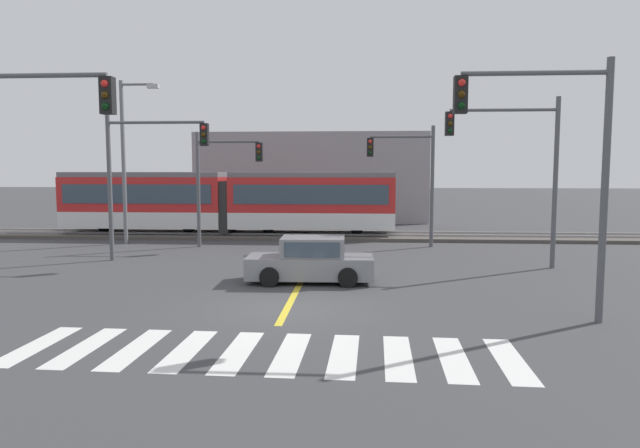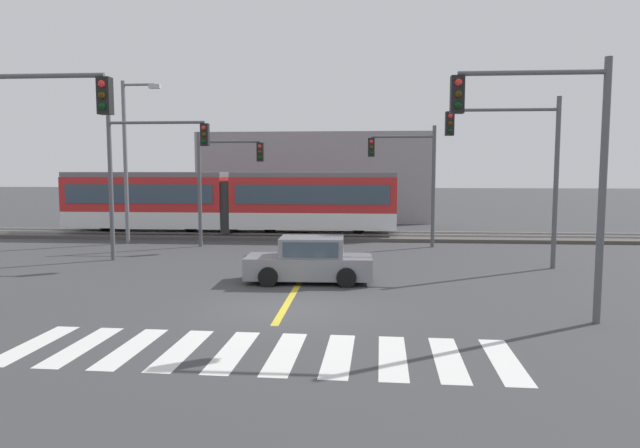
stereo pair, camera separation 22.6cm
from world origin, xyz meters
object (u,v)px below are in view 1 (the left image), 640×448
object	(u,v)px
light_rail_tram	(228,200)
traffic_light_mid_right	(519,156)
traffic_light_mid_left	(143,162)
traffic_light_near_left	(19,148)
street_lamp_west	(127,152)
traffic_light_far_left	(221,172)
traffic_light_near_right	(555,149)
traffic_light_far_right	(410,169)
sedan_crossing	(311,261)

from	to	relation	value
light_rail_tram	traffic_light_mid_right	size ratio (longest dim) A/B	2.86
traffic_light_mid_left	traffic_light_near_left	distance (m)	9.07
traffic_light_mid_left	traffic_light_mid_right	bearing A→B (deg)	-2.40
traffic_light_mid_right	street_lamp_west	bearing A→B (deg)	161.82
traffic_light_near_left	traffic_light_far_left	bearing A→B (deg)	82.44
traffic_light_near_right	traffic_light_near_left	size ratio (longest dim) A/B	0.97
light_rail_tram	traffic_light_far_right	bearing A→B (deg)	-20.28
traffic_light_far_right	traffic_light_mid_right	size ratio (longest dim) A/B	0.90
traffic_light_mid_left	sedan_crossing	bearing A→B (deg)	-28.91
light_rail_tram	traffic_light_mid_right	distance (m)	16.42
sedan_crossing	street_lamp_west	xyz separation A→B (m)	(-10.01, 9.14, 3.92)
traffic_light_near_right	traffic_light_near_left	bearing A→B (deg)	-177.68
light_rail_tram	street_lamp_west	xyz separation A→B (m)	(-4.27, -3.49, 2.57)
traffic_light_near_right	traffic_light_mid_right	world-z (taller)	traffic_light_mid_right
traffic_light_far_left	street_lamp_west	size ratio (longest dim) A/B	0.68
sedan_crossing	traffic_light_far_left	bearing A→B (deg)	121.32
light_rail_tram	traffic_light_far_left	world-z (taller)	traffic_light_far_left
sedan_crossing	traffic_light_mid_left	world-z (taller)	traffic_light_mid_left
traffic_light_mid_left	traffic_light_near_left	world-z (taller)	traffic_light_near_left
traffic_light_near_left	traffic_light_far_right	bearing A→B (deg)	52.40
traffic_light_far_left	traffic_light_near_right	bearing A→B (deg)	-48.47
light_rail_tram	traffic_light_mid_right	world-z (taller)	traffic_light_mid_right
light_rail_tram	traffic_light_near_left	size ratio (longest dim) A/B	2.78
sedan_crossing	traffic_light_near_left	distance (m)	9.25
light_rail_tram	traffic_light_near_left	world-z (taller)	traffic_light_near_left
sedan_crossing	traffic_light_far_left	world-z (taller)	traffic_light_far_left
traffic_light_far_right	traffic_light_near_left	world-z (taller)	traffic_light_near_left
traffic_light_far_left	light_rail_tram	bearing A→B (deg)	99.00
sedan_crossing	traffic_light_near_right	world-z (taller)	traffic_light_near_right
traffic_light_mid_left	traffic_light_near_right	bearing A→B (deg)	-32.22
sedan_crossing	traffic_light_mid_right	distance (m)	9.06
sedan_crossing	light_rail_tram	bearing A→B (deg)	114.45
traffic_light_mid_left	street_lamp_west	xyz separation A→B (m)	(-2.83, 5.17, 0.57)
street_lamp_west	traffic_light_mid_left	bearing A→B (deg)	-61.31
traffic_light_mid_right	traffic_light_near_left	xyz separation A→B (m)	(-14.46, -8.44, 0.03)
sedan_crossing	traffic_light_mid_right	bearing A→B (deg)	23.70
traffic_light_near_left	street_lamp_west	bearing A→B (deg)	102.59
light_rail_tram	street_lamp_west	bearing A→B (deg)	-140.76
traffic_light_far_right	traffic_light_mid_right	bearing A→B (deg)	-57.62
sedan_crossing	traffic_light_mid_right	world-z (taller)	traffic_light_mid_right
light_rail_tram	traffic_light_mid_right	bearing A→B (deg)	-34.77
traffic_light_far_right	traffic_light_far_left	world-z (taller)	traffic_light_far_right
traffic_light_mid_right	traffic_light_far_left	bearing A→B (deg)	158.62
traffic_light_mid_right	sedan_crossing	bearing A→B (deg)	-156.30
light_rail_tram	street_lamp_west	world-z (taller)	street_lamp_west
light_rail_tram	sedan_crossing	world-z (taller)	light_rail_tram
street_lamp_west	traffic_light_mid_right	bearing A→B (deg)	-18.18
sedan_crossing	traffic_light_far_left	distance (m)	10.16
street_lamp_west	traffic_light_near_right	bearing A→B (deg)	-39.94
traffic_light_near_left	traffic_light_mid_right	bearing A→B (deg)	30.27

